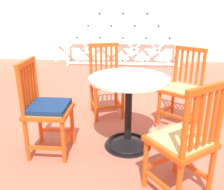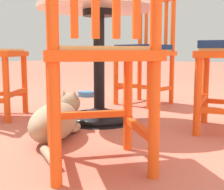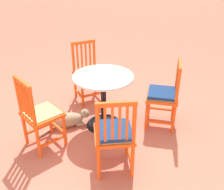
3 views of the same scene
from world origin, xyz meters
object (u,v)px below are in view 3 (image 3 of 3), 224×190
Objects in this scene: tabby_cat at (70,120)px; pet_water_bowl at (162,98)px; orange_chair_at_corner at (164,95)px; cafe_table at (104,107)px; orange_chair_facing_out at (114,134)px; orange_chair_tucked_in at (40,115)px; orange_chair_by_planter at (88,74)px.

tabby_cat is 1.56m from pet_water_bowl.
orange_chair_at_corner is 1.29m from tabby_cat.
pet_water_bowl is (0.01, -0.71, -0.42)m from orange_chair_at_corner.
cafe_table is 0.84m from orange_chair_facing_out.
orange_chair_at_corner is at bearing -152.25° from orange_chair_tucked_in.
tabby_cat is (0.05, 0.78, -0.34)m from orange_chair_by_planter.
orange_chair_by_planter reaches higher than cafe_table.
orange_chair_at_corner is (-1.16, 0.50, 0.01)m from orange_chair_by_planter.
orange_chair_facing_out reaches higher than cafe_table.
orange_chair_by_planter and orange_chair_at_corner have the same top height.
pet_water_bowl is (-0.76, -0.87, -0.26)m from cafe_table.
tabby_cat is at bearing -41.91° from orange_chair_facing_out.
orange_chair_at_corner is at bearing -116.83° from orange_chair_facing_out.
orange_chair_by_planter is 1.00× the size of orange_chair_facing_out.
orange_chair_by_planter is at bearing -64.38° from orange_chair_facing_out.
orange_chair_at_corner reaches higher than pet_water_bowl.
tabby_cat is at bearing 14.37° from cafe_table.
cafe_table is at bearing 121.08° from orange_chair_by_planter.
orange_chair_by_planter reaches higher than pet_water_bowl.
orange_chair_by_planter is 0.85m from tabby_cat.
tabby_cat is at bearing 86.63° from orange_chair_by_planter.
tabby_cat reaches higher than pet_water_bowl.
orange_chair_tucked_in is 0.59m from tabby_cat.
orange_chair_facing_out is at bearing 74.15° from pet_water_bowl.
tabby_cat is at bearing 12.89° from orange_chair_at_corner.
orange_chair_at_corner is at bearing 156.70° from orange_chair_by_planter.
orange_chair_tucked_in is 1.00× the size of orange_chair_at_corner.
orange_chair_at_corner reaches higher than cafe_table.
cafe_table is at bearing -165.63° from tabby_cat.
cafe_table is at bearing 12.01° from orange_chair_at_corner.
orange_chair_tucked_in is 2.03m from pet_water_bowl.
tabby_cat is (0.74, -0.66, -0.35)m from orange_chair_facing_out.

